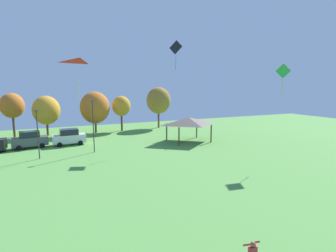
{
  "coord_description": "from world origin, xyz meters",
  "views": [
    {
      "loc": [
        -6.83,
        3.6,
        8.18
      ],
      "look_at": [
        -1.07,
        16.19,
        6.07
      ],
      "focal_mm": 28.0,
      "sensor_mm": 36.0,
      "label": 1
    }
  ],
  "objects_px": {
    "parked_car_third_from_left": "(69,137)",
    "park_pavilion": "(189,121)",
    "parked_car_second_from_left": "(30,140)",
    "treeline_tree_6": "(159,101)",
    "treeline_tree_2": "(12,106)",
    "light_post_0": "(93,123)",
    "treeline_tree_4": "(95,108)",
    "treeline_tree_5": "(121,106)",
    "treeline_tree_3": "(46,110)",
    "kite_flying_4": "(176,48)",
    "light_post_1": "(38,131)",
    "kite_flying_3": "(80,67)",
    "kite_flying_2": "(283,72)"
  },
  "relations": [
    {
      "from": "parked_car_third_from_left",
      "to": "park_pavilion",
      "type": "relative_size",
      "value": 0.64
    },
    {
      "from": "parked_car_second_from_left",
      "to": "treeline_tree_6",
      "type": "height_order",
      "value": "treeline_tree_6"
    },
    {
      "from": "treeline_tree_2",
      "to": "park_pavilion",
      "type": "bearing_deg",
      "value": -31.01
    },
    {
      "from": "light_post_0",
      "to": "treeline_tree_4",
      "type": "xyz_separation_m",
      "value": [
        2.52,
        14.17,
        0.79
      ]
    },
    {
      "from": "treeline_tree_2",
      "to": "treeline_tree_5",
      "type": "height_order",
      "value": "treeline_tree_2"
    },
    {
      "from": "treeline_tree_3",
      "to": "treeline_tree_2",
      "type": "bearing_deg",
      "value": 172.03
    },
    {
      "from": "kite_flying_4",
      "to": "treeline_tree_2",
      "type": "distance_m",
      "value": 27.56
    },
    {
      "from": "parked_car_second_from_left",
      "to": "park_pavilion",
      "type": "bearing_deg",
      "value": -19.9
    },
    {
      "from": "light_post_1",
      "to": "treeline_tree_6",
      "type": "distance_m",
      "value": 26.22
    },
    {
      "from": "light_post_1",
      "to": "treeline_tree_5",
      "type": "relative_size",
      "value": 0.87
    },
    {
      "from": "kite_flying_3",
      "to": "treeline_tree_2",
      "type": "height_order",
      "value": "kite_flying_3"
    },
    {
      "from": "kite_flying_2",
      "to": "treeline_tree_5",
      "type": "xyz_separation_m",
      "value": [
        -12.0,
        25.38,
        -5.15
      ]
    },
    {
      "from": "parked_car_second_from_left",
      "to": "treeline_tree_6",
      "type": "bearing_deg",
      "value": 15.17
    },
    {
      "from": "kite_flying_4",
      "to": "light_post_0",
      "type": "xyz_separation_m",
      "value": [
        -11.98,
        -1.37,
        -9.78
      ]
    },
    {
      "from": "park_pavilion",
      "to": "light_post_1",
      "type": "relative_size",
      "value": 1.23
    },
    {
      "from": "treeline_tree_4",
      "to": "parked_car_second_from_left",
      "type": "bearing_deg",
      "value": -140.65
    },
    {
      "from": "park_pavilion",
      "to": "treeline_tree_3",
      "type": "xyz_separation_m",
      "value": [
        -19.22,
        13.82,
        1.16
      ]
    },
    {
      "from": "kite_flying_4",
      "to": "treeline_tree_6",
      "type": "xyz_separation_m",
      "value": [
        2.95,
        13.58,
        -8.07
      ]
    },
    {
      "from": "light_post_0",
      "to": "treeline_tree_5",
      "type": "relative_size",
      "value": 1.02
    },
    {
      "from": "kite_flying_3",
      "to": "park_pavilion",
      "type": "xyz_separation_m",
      "value": [
        15.15,
        0.74,
        -7.32
      ]
    },
    {
      "from": "kite_flying_2",
      "to": "parked_car_third_from_left",
      "type": "distance_m",
      "value": 28.87
    },
    {
      "from": "kite_flying_4",
      "to": "treeline_tree_3",
      "type": "bearing_deg",
      "value": 142.13
    },
    {
      "from": "treeline_tree_2",
      "to": "treeline_tree_4",
      "type": "xyz_separation_m",
      "value": [
        12.69,
        -1.3,
        -0.62
      ]
    },
    {
      "from": "light_post_1",
      "to": "kite_flying_4",
      "type": "bearing_deg",
      "value": 5.73
    },
    {
      "from": "parked_car_third_from_left",
      "to": "kite_flying_2",
      "type": "bearing_deg",
      "value": -39.56
    },
    {
      "from": "light_post_0",
      "to": "treeline_tree_3",
      "type": "height_order",
      "value": "treeline_tree_3"
    },
    {
      "from": "parked_car_second_from_left",
      "to": "park_pavilion",
      "type": "relative_size",
      "value": 0.66
    },
    {
      "from": "kite_flying_2",
      "to": "treeline_tree_6",
      "type": "xyz_separation_m",
      "value": [
        -4.33,
        26.03,
        -4.33
      ]
    },
    {
      "from": "parked_car_second_from_left",
      "to": "park_pavilion",
      "type": "height_order",
      "value": "park_pavilion"
    },
    {
      "from": "treeline_tree_5",
      "to": "kite_flying_4",
      "type": "bearing_deg",
      "value": -69.97
    },
    {
      "from": "parked_car_second_from_left",
      "to": "treeline_tree_5",
      "type": "relative_size",
      "value": 0.71
    },
    {
      "from": "kite_flying_2",
      "to": "treeline_tree_2",
      "type": "xyz_separation_m",
      "value": [
        -29.44,
        26.55,
        -4.63
      ]
    },
    {
      "from": "light_post_0",
      "to": "light_post_1",
      "type": "xyz_separation_m",
      "value": [
        -6.17,
        -0.45,
        -0.5
      ]
    },
    {
      "from": "kite_flying_3",
      "to": "kite_flying_4",
      "type": "xyz_separation_m",
      "value": [
        13.17,
        1.15,
        3.07
      ]
    },
    {
      "from": "park_pavilion",
      "to": "kite_flying_3",
      "type": "bearing_deg",
      "value": -177.19
    },
    {
      "from": "treeline_tree_4",
      "to": "treeline_tree_6",
      "type": "height_order",
      "value": "treeline_tree_6"
    },
    {
      "from": "kite_flying_2",
      "to": "light_post_1",
      "type": "bearing_deg",
      "value": 157.32
    },
    {
      "from": "light_post_1",
      "to": "kite_flying_2",
      "type": "bearing_deg",
      "value": -22.68
    },
    {
      "from": "treeline_tree_3",
      "to": "kite_flying_3",
      "type": "bearing_deg",
      "value": -74.36
    },
    {
      "from": "light_post_1",
      "to": "treeline_tree_3",
      "type": "distance_m",
      "value": 15.29
    },
    {
      "from": "kite_flying_4",
      "to": "parked_car_second_from_left",
      "type": "xyz_separation_m",
      "value": [
        -19.42,
        4.63,
        -12.35
      ]
    },
    {
      "from": "parked_car_third_from_left",
      "to": "treeline_tree_3",
      "type": "xyz_separation_m",
      "value": [
        -2.77,
        8.96,
        3.12
      ]
    },
    {
      "from": "treeline_tree_5",
      "to": "parked_car_second_from_left",
      "type": "bearing_deg",
      "value": -150.57
    },
    {
      "from": "parked_car_third_from_left",
      "to": "treeline_tree_2",
      "type": "xyz_separation_m",
      "value": [
        -7.68,
        9.64,
        3.98
      ]
    },
    {
      "from": "treeline_tree_6",
      "to": "parked_car_second_from_left",
      "type": "bearing_deg",
      "value": -158.19
    },
    {
      "from": "light_post_0",
      "to": "treeline_tree_4",
      "type": "distance_m",
      "value": 14.41
    },
    {
      "from": "light_post_0",
      "to": "treeline_tree_2",
      "type": "xyz_separation_m",
      "value": [
        -10.18,
        15.46,
        1.41
      ]
    },
    {
      "from": "kite_flying_4",
      "to": "park_pavilion",
      "type": "bearing_deg",
      "value": -11.76
    },
    {
      "from": "treeline_tree_5",
      "to": "parked_car_third_from_left",
      "type": "bearing_deg",
      "value": -139.04
    },
    {
      "from": "light_post_0",
      "to": "treeline_tree_2",
      "type": "height_order",
      "value": "treeline_tree_2"
    }
  ]
}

